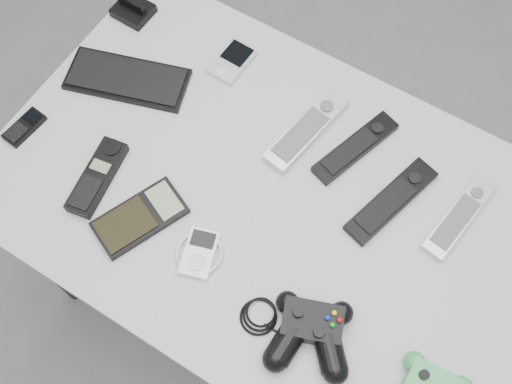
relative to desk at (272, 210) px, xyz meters
The scene contains 14 objects.
floor 0.66m from the desk, 128.10° to the right, with size 3.50×3.50×0.00m, color slate.
desk is the anchor object (origin of this frame).
pda_keyboard 0.41m from the desk, behind, with size 0.25×0.11×0.02m, color black.
dock_bracket 0.55m from the desk, 155.83° to the left, with size 0.08×0.07×0.04m, color black.
pda 0.33m from the desk, 136.62° to the left, with size 0.06×0.10×0.02m, color #B9B9C1.
remote_silver_a 0.18m from the desk, 95.95° to the left, with size 0.05×0.21×0.02m, color #B9B9C1.
remote_black_a 0.21m from the desk, 63.93° to the left, with size 0.05×0.20×0.02m, color black.
remote_black_b 0.24m from the desk, 28.74° to the left, with size 0.05×0.21×0.02m, color black.
remote_silver_b 0.36m from the desk, 24.53° to the left, with size 0.04×0.19×0.02m, color #BBBAC2.
mobile_phone 0.52m from the desk, 165.27° to the right, with size 0.04×0.09×0.01m, color black.
cordless_handset 0.35m from the desk, 154.71° to the right, with size 0.05×0.16×0.03m, color black.
calculator 0.26m from the desk, 138.20° to the right, with size 0.09×0.17×0.02m, color black.
mp3_player 0.19m from the desk, 108.12° to the right, with size 0.09×0.09×0.02m, color white.
controller_black 0.28m from the desk, 45.18° to the right, with size 0.25×0.15×0.05m, color black, non-canonical shape.
Camera 1 is at (0.23, -0.39, 1.77)m, focal length 42.00 mm.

